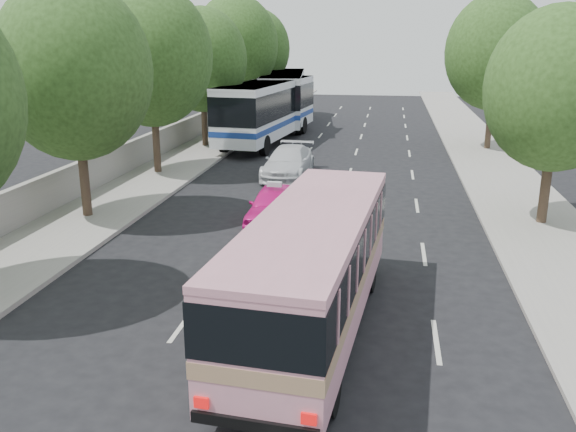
% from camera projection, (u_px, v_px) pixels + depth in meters
% --- Properties ---
extents(ground, '(120.00, 120.00, 0.00)m').
position_uv_depth(ground, '(274.00, 295.00, 16.68)').
color(ground, black).
rests_on(ground, ground).
extents(sidewalk_left, '(4.00, 90.00, 0.15)m').
position_uv_depth(sidewalk_left, '(197.00, 152.00, 36.92)').
color(sidewalk_left, '#9E998E').
rests_on(sidewalk_left, ground).
extents(sidewalk_right, '(4.00, 90.00, 0.12)m').
position_uv_depth(sidewalk_right, '(488.00, 161.00, 34.27)').
color(sidewalk_right, '#9E998E').
rests_on(sidewalk_right, ground).
extents(low_wall, '(0.30, 90.00, 1.50)m').
position_uv_depth(low_wall, '(168.00, 138.00, 36.96)').
color(low_wall, '#9E998E').
rests_on(low_wall, sidewalk_left).
extents(tree_left_b, '(5.70, 5.70, 8.88)m').
position_uv_depth(tree_left_b, '(75.00, 65.00, 21.98)').
color(tree_left_b, '#38281E').
rests_on(tree_left_b, ground).
extents(tree_left_c, '(6.00, 6.00, 9.35)m').
position_uv_depth(tree_left_c, '(152.00, 51.00, 29.49)').
color(tree_left_c, '#38281E').
rests_on(tree_left_c, ground).
extents(tree_left_d, '(5.52, 5.52, 8.60)m').
position_uv_depth(tree_left_d, '(203.00, 56.00, 37.18)').
color(tree_left_d, '#38281E').
rests_on(tree_left_d, ground).
extents(tree_left_e, '(6.30, 6.30, 9.82)m').
position_uv_depth(tree_left_e, '(236.00, 42.00, 44.51)').
color(tree_left_e, '#38281E').
rests_on(tree_left_e, ground).
extents(tree_left_f, '(5.88, 5.88, 9.16)m').
position_uv_depth(tree_left_f, '(257.00, 46.00, 52.24)').
color(tree_left_f, '#38281E').
rests_on(tree_left_f, ground).
extents(tree_right_near, '(5.10, 5.10, 7.95)m').
position_uv_depth(tree_right_near, '(561.00, 84.00, 21.36)').
color(tree_right_near, '#38281E').
rests_on(tree_right_near, ground).
extents(tree_right_far, '(6.00, 6.00, 9.35)m').
position_uv_depth(tree_right_far, '(498.00, 48.00, 36.19)').
color(tree_right_far, '#38281E').
rests_on(tree_right_far, ground).
extents(pink_bus, '(3.16, 9.47, 2.97)m').
position_uv_depth(pink_bus, '(313.00, 259.00, 14.08)').
color(pink_bus, '#D18698').
rests_on(pink_bus, ground).
extents(pink_taxi, '(1.78, 4.28, 1.45)m').
position_uv_depth(pink_taxi, '(275.00, 205.00, 22.80)').
color(pink_taxi, '#E51389').
rests_on(pink_taxi, ground).
extents(white_pickup, '(2.27, 5.22, 1.50)m').
position_uv_depth(white_pickup, '(288.00, 162.00, 30.51)').
color(white_pickup, silver).
rests_on(white_pickup, ground).
extents(tour_coach_front, '(4.41, 13.61, 4.00)m').
position_uv_depth(tour_coach_front, '(268.00, 106.00, 40.09)').
color(tour_coach_front, white).
rests_on(tour_coach_front, ground).
extents(tour_coach_rear, '(4.55, 13.93, 4.09)m').
position_uv_depth(tour_coach_rear, '(284.00, 94.00, 47.68)').
color(tour_coach_rear, silver).
rests_on(tour_coach_rear, ground).
extents(taxi_roof_sign, '(0.55, 0.19, 0.18)m').
position_uv_depth(taxi_roof_sign, '(274.00, 184.00, 22.57)').
color(taxi_roof_sign, silver).
rests_on(taxi_roof_sign, pink_taxi).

